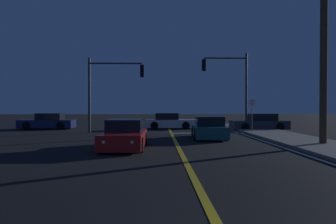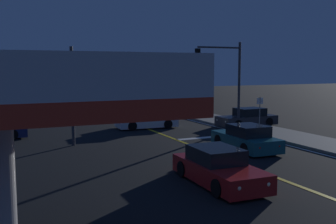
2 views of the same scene
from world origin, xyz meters
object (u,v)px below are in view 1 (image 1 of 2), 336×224
(car_parked_curb_white, at_px, (169,122))
(car_distant_tail_red, at_px, (124,136))
(car_following_oncoming_teal, at_px, (209,129))
(traffic_signal_far_left, at_px, (110,83))
(car_far_approaching_navy, at_px, (48,122))
(traffic_signal_near_right, at_px, (231,79))
(street_sign_corner, at_px, (252,110))
(utility_pole_right, at_px, (324,25))
(car_mid_block_charcoal, at_px, (260,123))

(car_parked_curb_white, bearing_deg, car_distant_tail_red, -7.50)
(car_following_oncoming_teal, xyz_separation_m, traffic_signal_far_left, (-6.60, 4.95, 3.09))
(car_following_oncoming_teal, height_order, car_far_approaching_navy, same)
(traffic_signal_near_right, bearing_deg, car_distant_tail_red, 56.73)
(car_parked_curb_white, xyz_separation_m, traffic_signal_far_left, (-4.54, -4.40, 3.09))
(car_following_oncoming_teal, height_order, car_parked_curb_white, same)
(car_far_approaching_navy, relative_size, street_sign_corner, 1.87)
(car_far_approaching_navy, distance_m, car_parked_curb_white, 10.35)
(utility_pole_right, bearing_deg, traffic_signal_near_right, 102.42)
(car_mid_block_charcoal, xyz_separation_m, utility_pole_right, (-0.18, -11.25, 5.28))
(car_parked_curb_white, relative_size, traffic_signal_far_left, 0.79)
(car_distant_tail_red, height_order, car_following_oncoming_teal, same)
(car_far_approaching_navy, bearing_deg, street_sign_corner, -107.87)
(car_parked_curb_white, xyz_separation_m, utility_pole_right, (7.02, -13.53, 5.28))
(car_following_oncoming_teal, relative_size, utility_pole_right, 0.38)
(car_distant_tail_red, xyz_separation_m, car_parked_curb_white, (2.57, 14.09, -0.00))
(car_distant_tail_red, xyz_separation_m, utility_pole_right, (9.59, 0.56, 5.28))
(utility_pole_right, bearing_deg, car_far_approaching_navy, 142.62)
(car_far_approaching_navy, xyz_separation_m, car_mid_block_charcoal, (17.55, -2.03, -0.00))
(car_far_approaching_navy, height_order, street_sign_corner, street_sign_corner)
(street_sign_corner, bearing_deg, car_parked_curb_white, 134.11)
(car_far_approaching_navy, bearing_deg, traffic_signal_near_right, -99.06)
(traffic_signal_near_right, bearing_deg, car_mid_block_charcoal, -164.00)
(car_parked_curb_white, relative_size, street_sign_corner, 1.78)
(car_parked_curb_white, bearing_deg, utility_pole_right, 30.27)
(car_mid_block_charcoal, bearing_deg, car_parked_curb_white, 70.39)
(car_mid_block_charcoal, bearing_deg, car_far_approaching_navy, 81.37)
(car_following_oncoming_teal, height_order, car_mid_block_charcoal, same)
(car_parked_curb_white, height_order, traffic_signal_near_right, traffic_signal_near_right)
(car_parked_curb_white, bearing_deg, street_sign_corner, 46.95)
(car_following_oncoming_teal, bearing_deg, utility_pole_right, -37.56)
(car_parked_curb_white, relative_size, traffic_signal_near_right, 0.72)
(car_far_approaching_navy, distance_m, traffic_signal_near_right, 15.68)
(car_mid_block_charcoal, distance_m, traffic_signal_far_left, 12.33)
(car_distant_tail_red, distance_m, utility_pole_right, 10.97)
(car_distant_tail_red, xyz_separation_m, traffic_signal_near_right, (7.27, 11.09, 3.45))
(traffic_signal_near_right, xyz_separation_m, traffic_signal_far_left, (-9.24, -1.40, -0.35))
(car_distant_tail_red, relative_size, car_following_oncoming_teal, 1.04)
(car_following_oncoming_teal, xyz_separation_m, car_parked_curb_white, (-2.06, 9.35, -0.00))
(car_far_approaching_navy, distance_m, car_mid_block_charcoal, 17.67)
(car_parked_curb_white, bearing_deg, traffic_signal_near_right, 60.32)
(traffic_signal_near_right, height_order, street_sign_corner, traffic_signal_near_right)
(traffic_signal_near_right, bearing_deg, car_far_approaching_navy, -10.33)
(traffic_signal_near_right, relative_size, traffic_signal_far_left, 1.11)
(utility_pole_right, bearing_deg, car_following_oncoming_teal, 139.93)
(car_following_oncoming_teal, height_order, utility_pole_right, utility_pole_right)
(street_sign_corner, bearing_deg, car_following_oncoming_teal, -135.06)
(traffic_signal_far_left, height_order, utility_pole_right, utility_pole_right)
(car_distant_tail_red, height_order, car_mid_block_charcoal, same)
(car_distant_tail_red, xyz_separation_m, traffic_signal_far_left, (-1.97, 9.69, 3.09))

